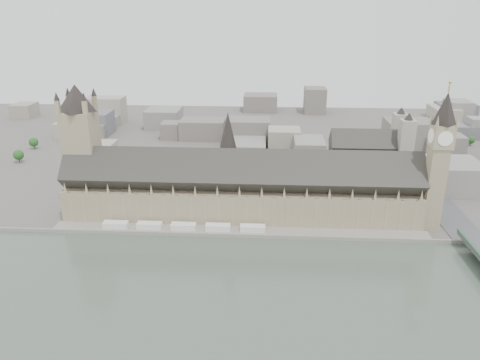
# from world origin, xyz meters

# --- Properties ---
(ground) EXTENTS (900.00, 900.00, 0.00)m
(ground) POSITION_xyz_m (0.00, 0.00, 0.00)
(ground) COLOR #595651
(ground) RESTS_ON ground
(embankment_wall) EXTENTS (600.00, 1.50, 3.00)m
(embankment_wall) POSITION_xyz_m (0.00, -15.00, 1.50)
(embankment_wall) COLOR gray
(embankment_wall) RESTS_ON ground
(river_terrace) EXTENTS (270.00, 15.00, 2.00)m
(river_terrace) POSITION_xyz_m (0.00, -7.50, 1.00)
(river_terrace) COLOR gray
(river_terrace) RESTS_ON ground
(terrace_tents) EXTENTS (118.00, 7.00, 4.00)m
(terrace_tents) POSITION_xyz_m (-40.00, -7.00, 4.00)
(terrace_tents) COLOR white
(terrace_tents) RESTS_ON river_terrace
(palace_of_westminster) EXTENTS (265.00, 40.73, 55.44)m
(palace_of_westminster) POSITION_xyz_m (0.00, 19.70, 22.71)
(palace_of_westminster) COLOR gray
(palace_of_westminster) RESTS_ON ground
(elizabeth_tower) EXTENTS (17.00, 17.00, 107.50)m
(elizabeth_tower) POSITION_xyz_m (138.00, 8.00, 58.09)
(elizabeth_tower) COLOR gray
(elizabeth_tower) RESTS_ON ground
(victoria_tower) EXTENTS (30.00, 30.00, 100.00)m
(victoria_tower) POSITION_xyz_m (-122.00, 26.00, 55.20)
(victoria_tower) COLOR gray
(victoria_tower) RESTS_ON ground
(central_tower) EXTENTS (13.00, 13.00, 48.00)m
(central_tower) POSITION_xyz_m (-10.00, 26.00, 57.92)
(central_tower) COLOR gray
(central_tower) RESTS_ON ground
(westminster_abbey) EXTENTS (68.00, 36.00, 64.00)m
(westminster_abbey) POSITION_xyz_m (110.92, 95.00, 25.08)
(westminster_abbey) COLOR #A9A498
(westminster_abbey) RESTS_ON ground
(city_skyline_inland) EXTENTS (720.00, 360.00, 38.00)m
(city_skyline_inland) POSITION_xyz_m (0.00, 245.00, 19.00)
(city_skyline_inland) COLOR gray
(city_skyline_inland) RESTS_ON ground
(park_trees) EXTENTS (110.00, 30.00, 15.00)m
(park_trees) POSITION_xyz_m (-10.00, 60.00, 7.50)
(park_trees) COLOR #1C4A1A
(park_trees) RESTS_ON ground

